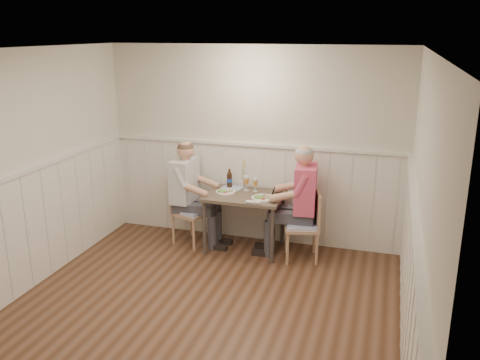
{
  "coord_description": "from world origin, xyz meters",
  "views": [
    {
      "loc": [
        1.73,
        -4.07,
        2.77
      ],
      "look_at": [
        -0.0,
        1.64,
        1.0
      ],
      "focal_mm": 38.0,
      "sensor_mm": 36.0,
      "label": 1
    }
  ],
  "objects": [
    {
      "name": "ground_plane",
      "position": [
        0.0,
        0.0,
        0.0
      ],
      "size": [
        4.5,
        4.5,
        0.0
      ],
      "primitive_type": "plane",
      "color": "#462918"
    },
    {
      "name": "room_shell",
      "position": [
        0.0,
        0.0,
        1.52
      ],
      "size": [
        4.04,
        4.54,
        2.6
      ],
      "color": "beige",
      "rests_on": "ground"
    },
    {
      "name": "wainscot",
      "position": [
        0.0,
        0.69,
        0.69
      ],
      "size": [
        4.0,
        4.49,
        1.34
      ],
      "color": "white",
      "rests_on": "ground"
    },
    {
      "name": "dining_table",
      "position": [
        -0.0,
        1.84,
        0.65
      ],
      "size": [
        0.98,
        0.7,
        0.75
      ],
      "color": "brown",
      "rests_on": "ground"
    },
    {
      "name": "chair_right",
      "position": [
        0.82,
        1.78,
        0.48
      ],
      "size": [
        0.5,
        0.5,
        0.88
      ],
      "color": "tan",
      "rests_on": "ground"
    },
    {
      "name": "chair_left",
      "position": [
        -0.77,
        1.84,
        0.49
      ],
      "size": [
        0.55,
        0.55,
        0.91
      ],
      "color": "tan",
      "rests_on": "ground"
    },
    {
      "name": "man_in_pink",
      "position": [
        0.73,
        1.86,
        0.61
      ],
      "size": [
        0.7,
        0.49,
        1.46
      ],
      "color": "#3F3F47",
      "rests_on": "ground"
    },
    {
      "name": "diner_cream",
      "position": [
        -0.78,
        1.83,
        0.59
      ],
      "size": [
        0.66,
        0.46,
        1.42
      ],
      "color": "#3F3F47",
      "rests_on": "ground"
    },
    {
      "name": "plate_man",
      "position": [
        0.26,
        1.73,
        0.77
      ],
      "size": [
        0.3,
        0.3,
        0.07
      ],
      "color": "white",
      "rests_on": "dining_table"
    },
    {
      "name": "plate_diner",
      "position": [
        -0.27,
        1.84,
        0.77
      ],
      "size": [
        0.25,
        0.25,
        0.06
      ],
      "color": "white",
      "rests_on": "dining_table"
    },
    {
      "name": "beer_glass_a",
      "position": [
        0.1,
        2.01,
        0.87
      ],
      "size": [
        0.07,
        0.07,
        0.18
      ],
      "color": "silver",
      "rests_on": "dining_table"
    },
    {
      "name": "beer_glass_b",
      "position": [
        -0.03,
        2.01,
        0.88
      ],
      "size": [
        0.08,
        0.08,
        0.2
      ],
      "color": "silver",
      "rests_on": "dining_table"
    },
    {
      "name": "beer_bottle",
      "position": [
        -0.28,
        2.08,
        0.86
      ],
      "size": [
        0.07,
        0.07,
        0.25
      ],
      "color": "black",
      "rests_on": "dining_table"
    },
    {
      "name": "rolled_napkin",
      "position": [
        0.2,
        1.53,
        0.77
      ],
      "size": [
        0.18,
        0.06,
        0.04
      ],
      "color": "white",
      "rests_on": "dining_table"
    },
    {
      "name": "grass_vase",
      "position": [
        -0.13,
        2.14,
        0.93
      ],
      "size": [
        0.05,
        0.05,
        0.4
      ],
      "color": "silver",
      "rests_on": "dining_table"
    },
    {
      "name": "gingham_mat",
      "position": [
        -0.24,
        2.07,
        0.75
      ],
      "size": [
        0.31,
        0.26,
        0.01
      ],
      "color": "#5365B6",
      "rests_on": "dining_table"
    }
  ]
}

